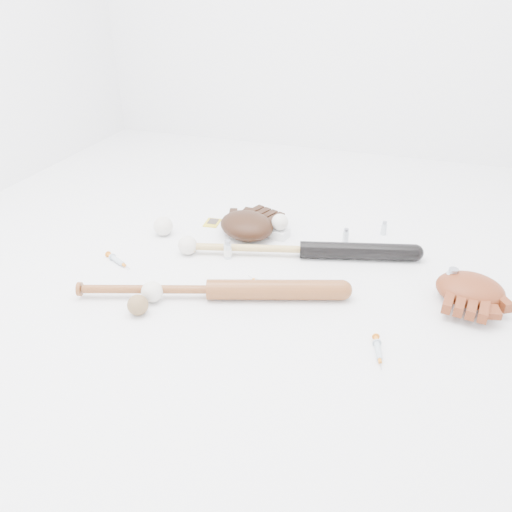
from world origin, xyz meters
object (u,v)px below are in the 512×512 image
(bat_wood, at_px, (210,290))
(bat_dark, at_px, (302,250))
(pedestal, at_px, (280,234))
(glove_dark, at_px, (247,225))

(bat_wood, bearing_deg, bat_dark, 40.12)
(bat_wood, relative_size, pedestal, 14.30)
(bat_dark, bearing_deg, glove_dark, 144.43)
(bat_dark, xyz_separation_m, glove_dark, (-0.26, 0.10, 0.02))
(glove_dark, distance_m, pedestal, 0.14)
(bat_dark, xyz_separation_m, pedestal, (-0.13, 0.13, -0.01))
(bat_dark, height_order, pedestal, bat_dark)
(glove_dark, bearing_deg, pedestal, 34.61)
(bat_wood, height_order, pedestal, bat_wood)
(bat_wood, distance_m, glove_dark, 0.47)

